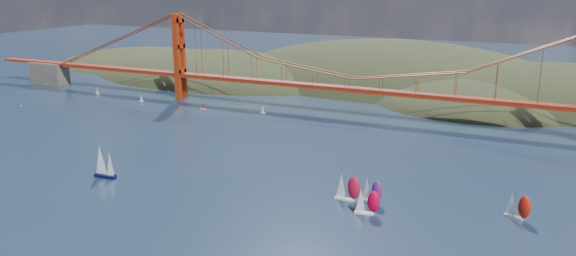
# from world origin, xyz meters

# --- Properties ---
(ground) EXTENTS (1200.00, 1200.00, 0.00)m
(ground) POSITION_xyz_m (0.00, 0.00, 0.00)
(ground) COLOR black
(ground) RESTS_ON ground
(headlands) EXTENTS (725.00, 225.00, 96.00)m
(headlands) POSITION_xyz_m (44.95, 278.29, -12.46)
(headlands) COLOR black
(headlands) RESTS_ON ground
(bridge) EXTENTS (552.00, 12.00, 55.00)m
(bridge) POSITION_xyz_m (-1.75, 180.00, 32.23)
(bridge) COLOR maroon
(bridge) RESTS_ON ground
(sloop_navy) EXTENTS (9.58, 5.59, 14.71)m
(sloop_navy) POSITION_xyz_m (-59.06, 41.26, 6.49)
(sloop_navy) COLOR #070833
(sloop_navy) RESTS_ON ground
(racer_0) EXTENTS (9.64, 4.11, 10.97)m
(racer_0) POSITION_xyz_m (37.26, 59.22, 5.18)
(racer_0) COLOR white
(racer_0) RESTS_ON ground
(racer_1) EXTENTS (8.68, 4.18, 9.78)m
(racer_1) POSITION_xyz_m (47.22, 50.56, 4.62)
(racer_1) COLOR white
(racer_1) RESTS_ON ground
(racer_2) EXTENTS (8.92, 6.23, 9.99)m
(racer_2) POSITION_xyz_m (93.58, 68.15, 4.72)
(racer_2) COLOR silver
(racer_2) RESTS_ON ground
(racer_rwb) EXTENTS (8.69, 5.38, 9.72)m
(racer_rwb) POSITION_xyz_m (45.61, 61.49, 4.59)
(racer_rwb) COLOR silver
(racer_rwb) RESTS_ON ground
(distant_boat_0) EXTENTS (3.00, 2.00, 4.70)m
(distant_boat_0) POSITION_xyz_m (-179.59, 166.29, 2.41)
(distant_boat_0) COLOR silver
(distant_boat_0) RESTS_ON ground
(distant_boat_1) EXTENTS (3.00, 2.00, 4.70)m
(distant_boat_1) POSITION_xyz_m (-136.75, 159.77, 2.41)
(distant_boat_1) COLOR silver
(distant_boat_1) RESTS_ON ground
(distant_boat_2) EXTENTS (3.00, 2.00, 4.70)m
(distant_boat_2) POSITION_xyz_m (-88.91, 158.37, 2.41)
(distant_boat_2) COLOR silver
(distant_boat_2) RESTS_ON ground
(distant_boat_3) EXTENTS (3.00, 2.00, 4.70)m
(distant_boat_3) POSITION_xyz_m (-51.30, 164.42, 2.41)
(distant_boat_3) COLOR silver
(distant_boat_3) RESTS_ON ground
(gull) EXTENTS (0.90, 0.25, 0.17)m
(gull) POSITION_xyz_m (-82.00, 25.24, 30.50)
(gull) COLOR white
(gull) RESTS_ON ground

